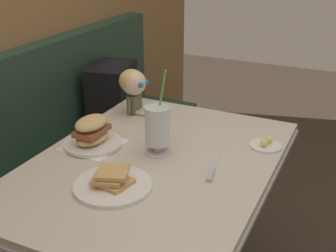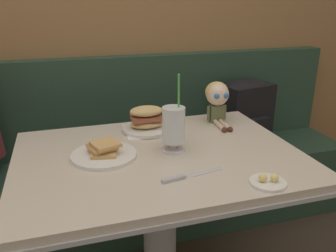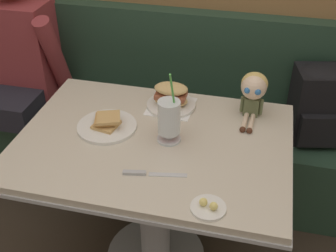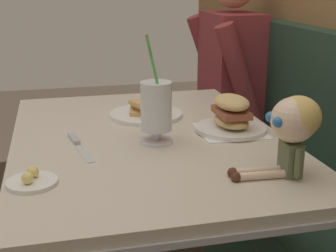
% 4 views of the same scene
% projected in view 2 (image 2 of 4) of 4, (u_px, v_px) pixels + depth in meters
% --- Properties ---
extents(wood_panel_wall, '(4.40, 0.08, 2.40)m').
position_uv_depth(wood_panel_wall, '(117.00, 18.00, 2.00)').
color(wood_panel_wall, olive).
rests_on(wood_panel_wall, ground).
extents(booth_bench, '(2.60, 0.48, 1.00)m').
position_uv_depth(booth_bench, '(131.00, 175.00, 2.09)').
color(booth_bench, '#233D2D').
rests_on(booth_bench, ground).
extents(diner_table, '(1.11, 0.81, 0.74)m').
position_uv_depth(diner_table, '(159.00, 197.00, 1.45)').
color(diner_table, beige).
rests_on(diner_table, ground).
extents(toast_plate, '(0.25, 0.25, 0.06)m').
position_uv_depth(toast_plate, '(104.00, 153.00, 1.35)').
color(toast_plate, white).
rests_on(toast_plate, diner_table).
extents(milkshake_glass, '(0.10, 0.10, 0.31)m').
position_uv_depth(milkshake_glass, '(174.00, 126.00, 1.37)').
color(milkshake_glass, silver).
rests_on(milkshake_glass, diner_table).
extents(sandwich_plate, '(0.22, 0.22, 0.12)m').
position_uv_depth(sandwich_plate, '(147.00, 121.00, 1.60)').
color(sandwich_plate, white).
rests_on(sandwich_plate, diner_table).
extents(butter_saucer, '(0.12, 0.12, 0.04)m').
position_uv_depth(butter_saucer, '(268.00, 181.00, 1.15)').
color(butter_saucer, white).
rests_on(butter_saucer, diner_table).
extents(butter_knife, '(0.23, 0.06, 0.01)m').
position_uv_depth(butter_knife, '(182.00, 177.00, 1.19)').
color(butter_knife, silver).
rests_on(butter_knife, diner_table).
extents(seated_doll, '(0.12, 0.22, 0.20)m').
position_uv_depth(seated_doll, '(217.00, 96.00, 1.68)').
color(seated_doll, '#5B6642').
rests_on(seated_doll, diner_table).
extents(backpack, '(0.34, 0.30, 0.41)m').
position_uv_depth(backpack, '(245.00, 112.00, 2.14)').
color(backpack, black).
rests_on(backpack, booth_bench).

